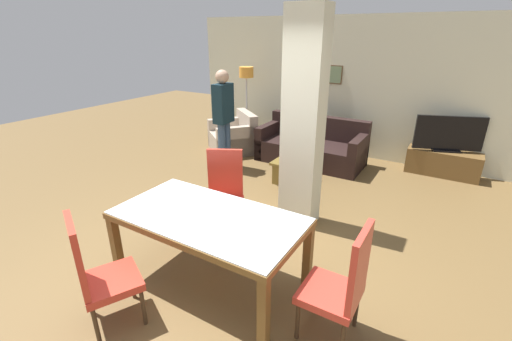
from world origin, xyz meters
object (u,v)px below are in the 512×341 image
object	(u,v)px
armchair	(234,138)
standing_person	(223,113)
sofa	(311,148)
bottle	(286,155)
dining_chair_near_left	(97,272)
coffee_table	(292,171)
dining_table	(209,229)
tv_screen	(449,134)
dining_chair_far_left	(224,192)
dining_chair_head_right	(342,284)
floor_lamp	(246,80)
tv_stand	(443,163)

from	to	relation	value
armchair	standing_person	world-z (taller)	standing_person
armchair	sofa	bearing A→B (deg)	-133.30
bottle	standing_person	xyz separation A→B (m)	(-1.29, 0.06, 0.55)
dining_chair_near_left	coffee_table	distance (m)	3.64
bottle	dining_table	bearing A→B (deg)	-79.76
bottle	tv_screen	xyz separation A→B (m)	(2.25, 1.78, 0.25)
dining_chair_far_left	tv_screen	distance (m)	4.17
dining_chair_far_left	coffee_table	world-z (taller)	dining_chair_far_left
dining_chair_head_right	floor_lamp	bearing A→B (deg)	40.49
dining_chair_far_left	armchair	distance (m)	3.21
dining_table	floor_lamp	distance (m)	4.77
tv_screen	floor_lamp	size ratio (longest dim) A/B	0.63
tv_screen	sofa	bearing A→B (deg)	-5.93
dining_chair_near_left	bottle	world-z (taller)	dining_chair_near_left
tv_screen	floor_lamp	bearing A→B (deg)	-17.24
dining_chair_head_right	tv_stand	xyz separation A→B (m)	(0.44, 4.39, -0.33)
sofa	tv_stand	size ratio (longest dim) A/B	1.69
sofa	armchair	xyz separation A→B (m)	(-1.68, -0.22, -0.01)
armchair	floor_lamp	size ratio (longest dim) A/B	0.74
dining_chair_far_left	coffee_table	bearing A→B (deg)	-119.37
bottle	tv_screen	size ratio (longest dim) A/B	0.28
standing_person	bottle	bearing A→B (deg)	85.92
dining_chair_far_left	bottle	bearing A→B (deg)	-116.70
dining_table	tv_screen	size ratio (longest dim) A/B	1.71
floor_lamp	sofa	bearing A→B (deg)	-11.72
dining_chair_head_right	sofa	bearing A→B (deg)	25.64
armchair	dining_chair_near_left	bearing A→B (deg)	150.26
armchair	tv_stand	world-z (taller)	armchair
coffee_table	tv_stand	distance (m)	2.74
dining_chair_near_left	dining_chair_far_left	xyz separation A→B (m)	(-0.00, 1.79, 0.00)
armchair	floor_lamp	distance (m)	1.28
sofa	tv_screen	xyz separation A→B (m)	(2.27, 0.59, 0.46)
floor_lamp	dining_chair_far_left	bearing A→B (deg)	-61.75
tv_stand	dining_chair_near_left	bearing A→B (deg)	-112.79
sofa	tv_screen	world-z (taller)	tv_screen
coffee_table	bottle	size ratio (longest dim) A/B	1.93
standing_person	floor_lamp	bearing A→B (deg)	-164.35
dining_chair_near_left	floor_lamp	size ratio (longest dim) A/B	0.63
dining_chair_far_left	bottle	distance (m)	1.74
dining_chair_far_left	bottle	world-z (taller)	dining_chair_far_left
tv_screen	bottle	bearing A→B (deg)	17.64
tv_stand	standing_person	size ratio (longest dim) A/B	0.66
floor_lamp	dining_chair_near_left	bearing A→B (deg)	-70.83
dining_table	dining_chair_far_left	bearing A→B (deg)	117.32
armchair	tv_stand	bearing A→B (deg)	-129.07
dining_chair_far_left	standing_person	size ratio (longest dim) A/B	0.60
dining_chair_head_right	tv_screen	size ratio (longest dim) A/B	1.00
standing_person	dining_chair_far_left	bearing A→B (deg)	34.73
coffee_table	standing_person	world-z (taller)	standing_person
standing_person	coffee_table	bearing A→B (deg)	90.00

